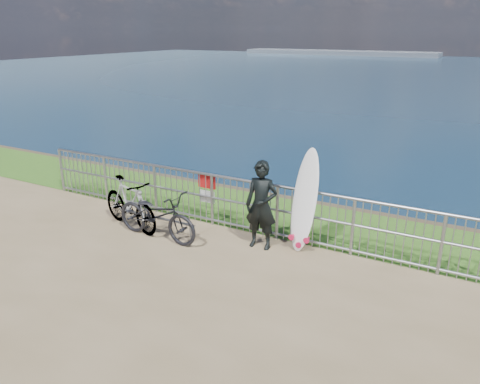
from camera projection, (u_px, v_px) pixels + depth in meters
The scene contains 8 objects.
grass_strip at pixel (257, 211), 10.67m from camera, with size 120.00×120.00×0.00m, color #295517.
seascape at pixel (338, 55), 151.67m from camera, with size 260.00×260.00×5.00m.
railing at pixel (233, 203), 9.57m from camera, with size 10.06×0.10×1.13m.
surfer at pixel (261, 205), 8.68m from camera, with size 0.62×0.41×1.69m, color black.
surfboard at pixel (304, 204), 8.60m from camera, with size 0.59×0.55×1.94m.
bicycle_near at pixel (157, 215), 9.16m from camera, with size 0.66×1.90×1.00m, color black.
bicycle_far at pixel (130, 203), 9.64m from camera, with size 0.51×1.80×1.08m, color black.
bike_rack at pixel (156, 219), 9.42m from camera, with size 1.86×0.05×0.39m.
Camera 1 is at (4.45, -6.18, 3.94)m, focal length 35.00 mm.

